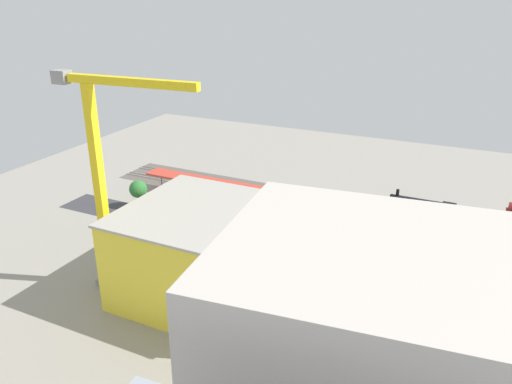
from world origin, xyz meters
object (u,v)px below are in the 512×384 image
platform_canopy_near (253,189)px  parked_car_0 (367,272)px  locomotive (425,209)px  street_tree_1 (138,189)px  parked_car_2 (300,258)px  street_tree_3 (195,197)px  parked_car_3 (272,251)px  street_tree_0 (326,225)px  parked_car_1 (336,264)px  tower_crane (106,170)px  street_tree_4 (396,238)px  parked_car_4 (243,245)px  traffic_light (159,213)px  construction_building (219,257)px  street_tree_2 (182,193)px  box_truck_0 (318,254)px

platform_canopy_near → parked_car_0: platform_canopy_near is taller
locomotive → street_tree_1: 64.27m
parked_car_2 → street_tree_3: (27.49, -8.88, 4.05)m
parked_car_3 → street_tree_0: size_ratio=0.72×
parked_car_1 → street_tree_3: 35.42m
parked_car_3 → street_tree_1: street_tree_1 is taller
locomotive → street_tree_0: street_tree_0 is taller
tower_crane → street_tree_0: bearing=-133.7°
parked_car_1 → street_tree_4: size_ratio=0.67×
street_tree_3 → parked_car_4: bearing=150.7°
platform_canopy_near → traffic_light: traffic_light is taller
platform_canopy_near → traffic_light: size_ratio=8.74×
parked_car_2 → traffic_light: size_ratio=0.73×
tower_crane → street_tree_1: bearing=-59.0°
construction_building → street_tree_2: (22.68, -24.56, -1.87)m
street_tree_4 → parked_car_4: bearing=16.7°
locomotive → box_truck_0: bearing=62.9°
street_tree_2 → traffic_light: (-0.28, 9.38, -1.06)m
traffic_light → street_tree_4: bearing=-168.8°
platform_canopy_near → parked_car_4: bearing=109.6°
platform_canopy_near → parked_car_2: (-18.79, 19.72, -3.30)m
locomotive → parked_car_2: 35.18m
construction_building → street_tree_1: size_ratio=4.49×
parked_car_3 → parked_car_4: (6.12, 0.33, -0.02)m
parked_car_2 → street_tree_0: size_ratio=0.74×
street_tree_4 → parked_car_1: bearing=41.0°
platform_canopy_near → parked_car_1: 32.09m
parked_car_1 → construction_building: size_ratio=0.16×
parked_car_0 → street_tree_0: (10.09, -8.04, 3.52)m
parked_car_2 → parked_car_3: parked_car_2 is taller
construction_building → traffic_light: (22.40, -15.18, -2.93)m
parked_car_2 → parked_car_4: size_ratio=1.03×
parked_car_0 → platform_canopy_near: bearing=-31.9°
parked_car_2 → street_tree_4: bearing=-152.1°
parked_car_1 → street_tree_1: (49.00, -7.78, 3.58)m
street_tree_2 → parked_car_2: bearing=164.4°
street_tree_1 → traffic_light: (-11.93, 9.09, -0.04)m
street_tree_0 → parked_car_2: bearing=74.2°
construction_building → street_tree_1: construction_building is taller
box_truck_0 → tower_crane: bearing=37.3°
parked_car_1 → construction_building: bearing=48.3°
parked_car_0 → tower_crane: 47.27m
construction_building → traffic_light: bearing=-33.1°
parked_car_3 → tower_crane: (19.42, 20.79, 20.05)m
platform_canopy_near → street_tree_3: bearing=51.3°
tower_crane → street_tree_1: tower_crane is taller
tower_crane → traffic_light: size_ratio=5.47×
parked_car_4 → street_tree_4: size_ratio=0.67×
locomotive → traffic_light: (48.44, 31.00, 2.37)m
platform_canopy_near → parked_car_4: (-7.02, 19.66, -3.39)m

